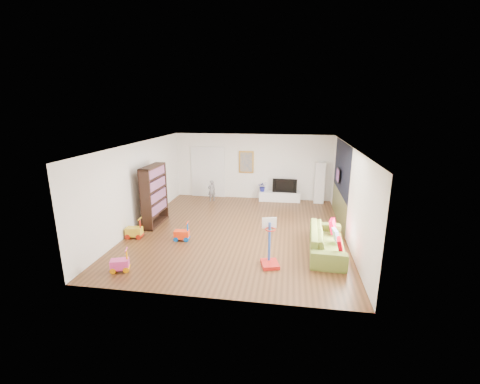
% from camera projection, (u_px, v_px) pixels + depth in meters
% --- Properties ---
extents(floor, '(6.50, 7.50, 0.00)m').
position_uv_depth(floor, '(238.00, 230.00, 10.16)').
color(floor, brown).
rests_on(floor, ground).
extents(ceiling, '(6.50, 7.50, 0.00)m').
position_uv_depth(ceiling, '(238.00, 145.00, 9.45)').
color(ceiling, white).
rests_on(ceiling, ground).
extents(wall_back, '(6.50, 0.00, 2.70)m').
position_uv_depth(wall_back, '(252.00, 167.00, 13.38)').
color(wall_back, white).
rests_on(wall_back, ground).
extents(wall_front, '(6.50, 0.00, 2.70)m').
position_uv_depth(wall_front, '(207.00, 237.00, 6.23)').
color(wall_front, white).
rests_on(wall_front, ground).
extents(wall_left, '(0.00, 7.50, 2.70)m').
position_uv_depth(wall_left, '(138.00, 185.00, 10.29)').
color(wall_left, white).
rests_on(wall_left, ground).
extents(wall_right, '(0.00, 7.50, 2.70)m').
position_uv_depth(wall_right, '(348.00, 193.00, 9.32)').
color(wall_right, white).
rests_on(wall_right, ground).
extents(navy_accent, '(0.01, 3.20, 1.70)m').
position_uv_depth(navy_accent, '(342.00, 168.00, 10.53)').
color(navy_accent, black).
rests_on(navy_accent, wall_right).
extents(olive_wainscot, '(0.01, 3.20, 1.00)m').
position_uv_depth(olive_wainscot, '(339.00, 207.00, 10.88)').
color(olive_wainscot, brown).
rests_on(olive_wainscot, wall_right).
extents(doorway, '(1.45, 0.06, 2.10)m').
position_uv_depth(doorway, '(208.00, 173.00, 13.70)').
color(doorway, white).
rests_on(doorway, ground).
extents(painting_back, '(0.62, 0.06, 0.92)m').
position_uv_depth(painting_back, '(246.00, 162.00, 13.33)').
color(painting_back, gold).
rests_on(painting_back, wall_back).
extents(artwork_right, '(0.04, 0.56, 0.46)m').
position_uv_depth(artwork_right, '(338.00, 175.00, 10.81)').
color(artwork_right, '#7F3F8C').
rests_on(artwork_right, wall_right).
extents(media_console, '(1.68, 0.45, 0.39)m').
position_uv_depth(media_console, '(279.00, 196.00, 13.23)').
color(media_console, white).
rests_on(media_console, ground).
extents(tall_cabinet, '(0.40, 0.40, 1.66)m').
position_uv_depth(tall_cabinet, '(319.00, 183.00, 12.87)').
color(tall_cabinet, white).
rests_on(tall_cabinet, ground).
extents(bookshelf, '(0.37, 1.35, 1.97)m').
position_uv_depth(bookshelf, '(154.00, 195.00, 10.46)').
color(bookshelf, black).
rests_on(bookshelf, ground).
extents(sofa, '(1.00, 2.29, 0.65)m').
position_uv_depth(sofa, '(327.00, 241.00, 8.55)').
color(sofa, olive).
rests_on(sofa, ground).
extents(basketball_hoop, '(0.53, 0.59, 1.20)m').
position_uv_depth(basketball_hoop, '(270.00, 243.00, 7.75)').
color(basketball_hoop, red).
rests_on(basketball_hoop, ground).
extents(ride_on_yellow, '(0.48, 0.32, 0.61)m').
position_uv_depth(ride_on_yellow, '(134.00, 228.00, 9.50)').
color(ride_on_yellow, gold).
rests_on(ride_on_yellow, ground).
extents(ride_on_orange, '(0.45, 0.30, 0.57)m').
position_uv_depth(ride_on_orange, '(182.00, 231.00, 9.32)').
color(ride_on_orange, '#FF390F').
rests_on(ride_on_orange, ground).
extents(ride_on_pink, '(0.48, 0.38, 0.55)m').
position_uv_depth(ride_on_pink, '(119.00, 260.00, 7.58)').
color(ride_on_pink, '#EB3C95').
rests_on(ride_on_pink, ground).
extents(child, '(0.38, 0.35, 0.88)m').
position_uv_depth(child, '(212.00, 191.00, 13.16)').
color(child, slate).
rests_on(child, ground).
extents(tv, '(0.99, 0.16, 0.57)m').
position_uv_depth(tv, '(285.00, 185.00, 13.10)').
color(tv, black).
rests_on(tv, media_console).
extents(vase_plant, '(0.40, 0.36, 0.42)m').
position_uv_depth(vase_plant, '(263.00, 186.00, 13.21)').
color(vase_plant, navy).
rests_on(vase_plant, media_console).
extents(pillow_left, '(0.14, 0.36, 0.35)m').
position_uv_depth(pillow_left, '(340.00, 245.00, 7.82)').
color(pillow_left, '#B4000F').
rests_on(pillow_left, sofa).
extents(pillow_center, '(0.13, 0.35, 0.34)m').
position_uv_depth(pillow_center, '(336.00, 235.00, 8.44)').
color(pillow_center, silver).
rests_on(pillow_center, sofa).
extents(pillow_right, '(0.20, 0.40, 0.39)m').
position_uv_depth(pillow_right, '(333.00, 226.00, 9.08)').
color(pillow_right, '#BD0026').
rests_on(pillow_right, sofa).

